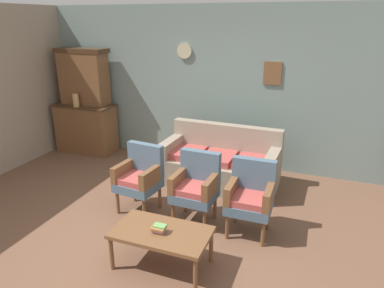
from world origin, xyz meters
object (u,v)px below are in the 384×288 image
Objects in this scene: book_stack_on_table at (159,229)px; coffee_table at (162,235)px; side_cabinet at (86,128)px; armchair_near_cabinet at (196,185)px; armchair_near_couch_end at (251,195)px; vase_on_cabinet at (76,100)px; floral_couch at (220,164)px; armchair_row_middle at (140,176)px.

coffee_table is at bearing 65.47° from book_stack_on_table.
side_cabinet is 7.80× the size of book_stack_on_table.
armchair_near_cabinet is at bearing 88.82° from coffee_table.
armchair_near_couch_end is 1.19m from coffee_table.
vase_on_cabinet is 3.80m from book_stack_on_table.
vase_on_cabinet is 0.27× the size of armchair_near_cabinet.
armchair_near_cabinet is (0.01, -1.14, 0.17)m from floral_couch.
side_cabinet is 0.61m from vase_on_cabinet.
book_stack_on_table is (-0.01, -0.03, 0.09)m from coffee_table.
armchair_row_middle is at bearing 128.84° from coffee_table.
book_stack_on_table is at bearing -40.46° from vase_on_cabinet.
vase_on_cabinet is at bearing 145.41° from armchair_row_middle.
side_cabinet reaches higher than floral_couch.
armchair_near_cabinet is 6.08× the size of book_stack_on_table.
floral_couch is 2.10m from coffee_table.
coffee_table is at bearing -90.16° from floral_couch.
vase_on_cabinet reaches higher than side_cabinet.
armchair_row_middle is at bearing -38.18° from side_cabinet.
armchair_near_couch_end is at bearing -58.42° from floral_couch.
floral_couch is 1.15m from armchair_near_cabinet.
vase_on_cabinet is at bearing 153.48° from armchair_near_cabinet.
armchair_row_middle is 1.00× the size of armchair_near_cabinet.
armchair_row_middle is 1.24m from coffee_table.
floral_couch reaches higher than book_stack_on_table.
vase_on_cabinet is 3.91m from armchair_near_couch_end.
armchair_row_middle is 1.49m from armchair_near_couch_end.
armchair_near_cabinet is at bearing -26.52° from vase_on_cabinet.
vase_on_cabinet is at bearing 157.83° from armchair_near_couch_end.
floral_couch is at bearing 55.65° from armchair_row_middle.
armchair_near_couch_end is at bearing -24.79° from side_cabinet.
armchair_near_cabinet is 0.90× the size of coffee_table.
armchair_row_middle and armchair_near_cabinet have the same top height.
vase_on_cabinet reaches higher than floral_couch.
vase_on_cabinet reaches higher than armchair_row_middle.
armchair_near_couch_end is at bearing -22.17° from vase_on_cabinet.
side_cabinet is 3.93m from armchair_near_couch_end.
side_cabinet reaches higher than armchair_near_couch_end.
side_cabinet is 2.90m from floral_couch.
side_cabinet is 3.30m from armchair_near_cabinet.
book_stack_on_table is (2.86, -2.44, -0.59)m from vase_on_cabinet.
armchair_near_couch_end is 6.08× the size of book_stack_on_table.
side_cabinet reaches higher than armchair_near_cabinet.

